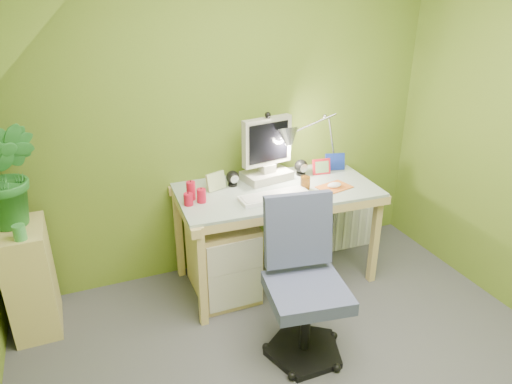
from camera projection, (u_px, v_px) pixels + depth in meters
name	position (u px, v px, depth m)	size (l,w,h in m)	color
wall_back	(224.00, 115.00, 3.33)	(3.20, 0.01, 2.40)	olive
slope_ceiling	(67.00, 62.00, 1.36)	(1.10, 3.20, 1.10)	white
desk	(276.00, 234.00, 3.44)	(1.38, 0.69, 0.74)	tan
monitor	(267.00, 146.00, 3.34)	(0.38, 0.22, 0.51)	#B6B3A4
speaker_left	(233.00, 178.00, 3.31)	(0.09, 0.09, 0.11)	black
speaker_right	(301.00, 167.00, 3.49)	(0.10, 0.10, 0.12)	black
keyboard	(275.00, 196.00, 3.14)	(0.48, 0.15, 0.02)	white
mousepad	(334.00, 187.00, 3.30)	(0.23, 0.16, 0.01)	#C35E1E
mouse	(334.00, 185.00, 3.29)	(0.11, 0.07, 0.04)	white
amber_tumbler	(305.00, 183.00, 3.26)	(0.07, 0.07, 0.09)	brown
candle_cluster	(193.00, 193.00, 3.06)	(0.17, 0.14, 0.12)	red
photo_frame_red	(321.00, 167.00, 3.51)	(0.14, 0.02, 0.12)	red
photo_frame_blue	(335.00, 162.00, 3.59)	(0.15, 0.02, 0.13)	navy
photo_frame_green	(216.00, 181.00, 3.24)	(0.15, 0.02, 0.12)	#B2C285
desk_lamp	(323.00, 129.00, 3.46)	(0.61, 0.26, 0.65)	silver
side_ledge	(31.00, 279.00, 2.94)	(0.27, 0.41, 0.72)	#D3BC6F
potted_plant	(8.00, 175.00, 2.71)	(0.35, 0.29, 0.64)	#25712A
green_cup	(20.00, 232.00, 2.66)	(0.07, 0.07, 0.09)	green
task_chair	(307.00, 291.00, 2.68)	(0.50, 0.50, 0.91)	#434A6F
radiator	(351.00, 221.00, 3.98)	(0.42, 0.17, 0.42)	silver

